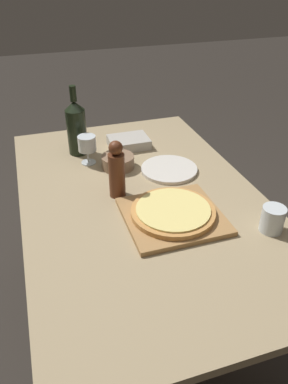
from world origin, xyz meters
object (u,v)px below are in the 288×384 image
(wine_bottle, at_px, (76,127))
(small_bowl, at_px, (118,162))
(wine_glass, at_px, (87,144))
(pizza, at_px, (173,211))
(pepper_mill, at_px, (117,171))

(wine_bottle, xyz_separation_m, small_bowl, (0.13, -0.19, -0.10))
(wine_glass, bearing_deg, wine_bottle, 101.71)
(pizza, distance_m, wine_bottle, 0.64)
(pepper_mill, relative_size, wine_glass, 1.77)
(pepper_mill, height_order, wine_glass, pepper_mill)
(wine_bottle, relative_size, pepper_mill, 1.38)
(wine_glass, bearing_deg, pizza, -67.60)
(wine_bottle, distance_m, small_bowl, 0.25)
(pepper_mill, xyz_separation_m, wine_glass, (-0.06, 0.28, -0.02))
(pepper_mill, distance_m, wine_glass, 0.29)
(pizza, relative_size, wine_glass, 2.30)
(pepper_mill, bearing_deg, wine_glass, 101.23)
(wine_bottle, bearing_deg, pizza, -69.52)
(wine_glass, bearing_deg, small_bowl, -34.21)
(pizza, height_order, wine_bottle, wine_bottle)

